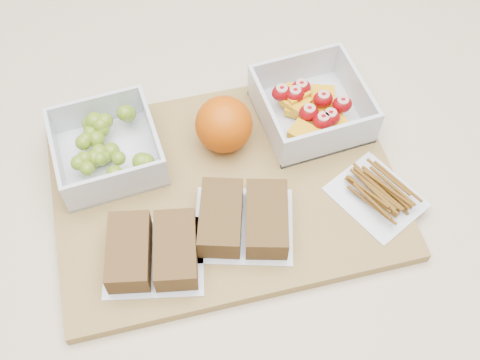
% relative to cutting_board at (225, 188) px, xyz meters
% --- Properties ---
extents(counter, '(1.20, 0.90, 0.90)m').
position_rel_cutting_board_xyz_m(counter, '(0.03, 0.01, -0.46)').
color(counter, beige).
rests_on(counter, ground).
extents(cutting_board, '(0.44, 0.33, 0.02)m').
position_rel_cutting_board_xyz_m(cutting_board, '(0.00, 0.00, 0.00)').
color(cutting_board, olive).
rests_on(cutting_board, counter).
extents(grape_container, '(0.13, 0.13, 0.05)m').
position_rel_cutting_board_xyz_m(grape_container, '(-0.13, 0.09, 0.03)').
color(grape_container, silver).
rests_on(grape_container, cutting_board).
extents(fruit_container, '(0.13, 0.13, 0.06)m').
position_rel_cutting_board_xyz_m(fruit_container, '(0.14, 0.06, 0.03)').
color(fruit_container, silver).
rests_on(fruit_container, cutting_board).
extents(orange, '(0.07, 0.07, 0.07)m').
position_rel_cutting_board_xyz_m(orange, '(0.02, 0.06, 0.04)').
color(orange, '#C74C04').
rests_on(orange, cutting_board).
extents(sandwich_bag_left, '(0.14, 0.13, 0.04)m').
position_rel_cutting_board_xyz_m(sandwich_bag_left, '(-0.11, -0.07, 0.03)').
color(sandwich_bag_left, silver).
rests_on(sandwich_bag_left, cutting_board).
extents(sandwich_bag_center, '(0.14, 0.14, 0.04)m').
position_rel_cutting_board_xyz_m(sandwich_bag_center, '(0.00, -0.06, 0.03)').
color(sandwich_bag_center, silver).
rests_on(sandwich_bag_center, cutting_board).
extents(pretzel_bag, '(0.12, 0.13, 0.02)m').
position_rel_cutting_board_xyz_m(pretzel_bag, '(0.17, -0.08, 0.02)').
color(pretzel_bag, silver).
rests_on(pretzel_bag, cutting_board).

